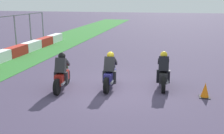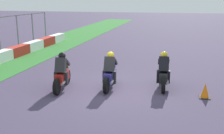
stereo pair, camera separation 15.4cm
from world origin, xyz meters
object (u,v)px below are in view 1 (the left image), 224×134
(rider_lane_b, at_px, (110,73))
(rider_lane_c, at_px, (62,74))
(traffic_cone, at_px, (205,91))
(rider_lane_a, at_px, (163,73))

(rider_lane_b, bearing_deg, rider_lane_c, 106.22)
(rider_lane_c, bearing_deg, traffic_cone, -93.80)
(rider_lane_a, distance_m, rider_lane_b, 2.21)
(rider_lane_a, relative_size, traffic_cone, 3.56)
(rider_lane_c, bearing_deg, rider_lane_b, -78.72)
(rider_lane_b, distance_m, rider_lane_c, 1.96)
(rider_lane_b, relative_size, traffic_cone, 3.56)
(rider_lane_c, xyz_separation_m, traffic_cone, (0.28, -5.61, -0.36))
(rider_lane_b, bearing_deg, rider_lane_a, -77.26)
(rider_lane_b, bearing_deg, traffic_cone, -96.68)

